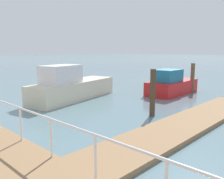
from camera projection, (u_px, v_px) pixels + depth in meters
ground_plane at (25, 106)px, 14.02m from camera, size 300.00×300.00×0.00m
floating_dock at (187, 123)px, 10.34m from camera, size 13.08×2.00×0.18m
boardwalk_railing at (71, 134)px, 5.67m from camera, size 0.06×29.33×1.08m
dock_piling_0 at (153, 93)px, 11.65m from camera, size 0.27×0.27×2.31m
dock_piling_2 at (192, 78)px, 18.19m from camera, size 0.29×0.29×2.23m
moored_boat_0 at (171, 85)px, 17.62m from camera, size 4.77×2.08×1.85m
moored_boat_1 at (71, 87)px, 15.64m from camera, size 7.03×3.34×2.30m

